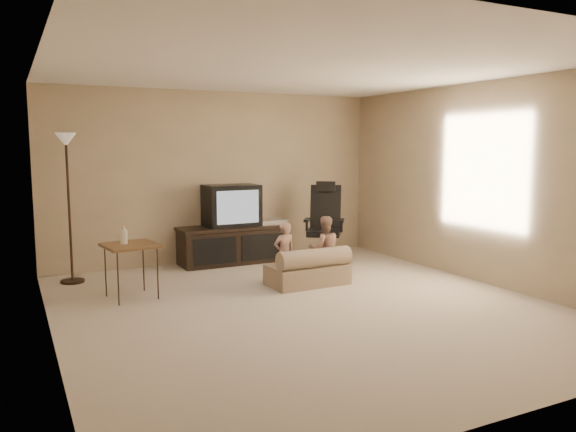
{
  "coord_description": "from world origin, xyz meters",
  "views": [
    {
      "loc": [
        -2.78,
        -5.13,
        1.71
      ],
      "look_at": [
        0.09,
        0.6,
        0.91
      ],
      "focal_mm": 35.0,
      "sensor_mm": 36.0,
      "label": 1
    }
  ],
  "objects_px": {
    "toddler_left": "(284,253)",
    "tv_stand": "(232,231)",
    "office_chair": "(325,233)",
    "toddler_right": "(324,249)",
    "floor_lamp": "(67,174)",
    "side_table": "(130,246)",
    "child_sofa": "(309,270)"
  },
  "relations": [
    {
      "from": "toddler_left",
      "to": "tv_stand",
      "type": "bearing_deg",
      "value": -89.37
    },
    {
      "from": "office_chair",
      "to": "toddler_right",
      "type": "height_order",
      "value": "office_chair"
    },
    {
      "from": "floor_lamp",
      "to": "toddler_left",
      "type": "height_order",
      "value": "floor_lamp"
    },
    {
      "from": "office_chair",
      "to": "side_table",
      "type": "height_order",
      "value": "office_chair"
    },
    {
      "from": "office_chair",
      "to": "floor_lamp",
      "type": "bearing_deg",
      "value": -149.54
    },
    {
      "from": "side_table",
      "to": "toddler_left",
      "type": "xyz_separation_m",
      "value": [
        1.83,
        -0.21,
        -0.21
      ]
    },
    {
      "from": "tv_stand",
      "to": "floor_lamp",
      "type": "xyz_separation_m",
      "value": [
        -2.24,
        -0.23,
        0.89
      ]
    },
    {
      "from": "floor_lamp",
      "to": "toddler_right",
      "type": "height_order",
      "value": "floor_lamp"
    },
    {
      "from": "child_sofa",
      "to": "toddler_left",
      "type": "distance_m",
      "value": 0.37
    },
    {
      "from": "tv_stand",
      "to": "toddler_left",
      "type": "bearing_deg",
      "value": -85.95
    },
    {
      "from": "toddler_left",
      "to": "office_chair",
      "type": "bearing_deg",
      "value": -143.82
    },
    {
      "from": "toddler_right",
      "to": "office_chair",
      "type": "bearing_deg",
      "value": -104.52
    },
    {
      "from": "office_chair",
      "to": "floor_lamp",
      "type": "relative_size",
      "value": 0.64
    },
    {
      "from": "toddler_left",
      "to": "child_sofa",
      "type": "bearing_deg",
      "value": 139.14
    },
    {
      "from": "child_sofa",
      "to": "toddler_right",
      "type": "height_order",
      "value": "toddler_right"
    },
    {
      "from": "office_chair",
      "to": "toddler_left",
      "type": "bearing_deg",
      "value": -104.35
    },
    {
      "from": "side_table",
      "to": "child_sofa",
      "type": "relative_size",
      "value": 0.85
    },
    {
      "from": "child_sofa",
      "to": "toddler_right",
      "type": "distance_m",
      "value": 0.37
    },
    {
      "from": "tv_stand",
      "to": "office_chair",
      "type": "height_order",
      "value": "office_chair"
    },
    {
      "from": "tv_stand",
      "to": "floor_lamp",
      "type": "height_order",
      "value": "floor_lamp"
    },
    {
      "from": "child_sofa",
      "to": "toddler_right",
      "type": "bearing_deg",
      "value": 18.75
    },
    {
      "from": "tv_stand",
      "to": "toddler_left",
      "type": "relative_size",
      "value": 2.08
    },
    {
      "from": "office_chair",
      "to": "side_table",
      "type": "relative_size",
      "value": 1.42
    },
    {
      "from": "office_chair",
      "to": "tv_stand",
      "type": "bearing_deg",
      "value": -168.31
    },
    {
      "from": "office_chair",
      "to": "child_sofa",
      "type": "relative_size",
      "value": 1.2
    },
    {
      "from": "floor_lamp",
      "to": "tv_stand",
      "type": "bearing_deg",
      "value": 5.82
    },
    {
      "from": "tv_stand",
      "to": "child_sofa",
      "type": "bearing_deg",
      "value": -78.08
    },
    {
      "from": "child_sofa",
      "to": "toddler_right",
      "type": "xyz_separation_m",
      "value": [
        0.27,
        0.1,
        0.22
      ]
    },
    {
      "from": "tv_stand",
      "to": "floor_lamp",
      "type": "distance_m",
      "value": 2.42
    },
    {
      "from": "side_table",
      "to": "toddler_left",
      "type": "relative_size",
      "value": 1.08
    },
    {
      "from": "floor_lamp",
      "to": "child_sofa",
      "type": "bearing_deg",
      "value": -29.26
    },
    {
      "from": "tv_stand",
      "to": "office_chair",
      "type": "xyz_separation_m",
      "value": [
        1.24,
        -0.56,
        -0.05
      ]
    }
  ]
}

